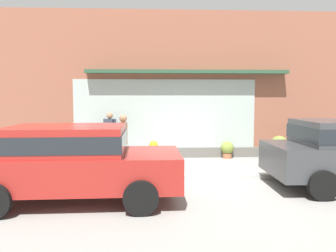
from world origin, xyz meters
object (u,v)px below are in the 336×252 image
(potted_plant_near_hydrant, at_px, (227,149))
(pedestrian_with_handbag, at_px, (123,138))
(potted_plant_window_center, at_px, (322,146))
(fire_hydrant, at_px, (154,156))
(pedestrian_passerby, at_px, (110,132))
(parked_car_red, at_px, (74,159))
(potted_plant_window_right, at_px, (47,148))
(potted_plant_by_entrance, at_px, (279,146))

(potted_plant_near_hydrant, bearing_deg, pedestrian_with_handbag, -149.64)
(potted_plant_window_center, bearing_deg, fire_hydrant, -164.20)
(fire_hydrant, relative_size, potted_plant_window_center, 1.11)
(pedestrian_with_handbag, bearing_deg, pedestrian_passerby, 7.20)
(pedestrian_with_handbag, bearing_deg, parked_car_red, 152.38)
(parked_car_red, relative_size, potted_plant_window_right, 4.40)
(potted_plant_near_hydrant, xyz_separation_m, potted_plant_window_right, (-6.22, -0.30, 0.13))
(pedestrian_passerby, bearing_deg, potted_plant_by_entrance, 23.32)
(fire_hydrant, relative_size, potted_plant_window_right, 0.94)
(pedestrian_with_handbag, xyz_separation_m, potted_plant_by_entrance, (5.23, 1.68, -0.51))
(fire_hydrant, bearing_deg, pedestrian_passerby, 129.45)
(pedestrian_passerby, relative_size, potted_plant_by_entrance, 1.97)
(potted_plant_window_center, xyz_separation_m, potted_plant_by_entrance, (-1.59, -0.08, 0.01))
(potted_plant_window_center, distance_m, potted_plant_window_right, 9.54)
(fire_hydrant, xyz_separation_m, potted_plant_window_right, (-3.59, 1.69, 0.01))
(potted_plant_near_hydrant, bearing_deg, potted_plant_window_center, -5.12)
(potted_plant_window_center, height_order, potted_plant_near_hydrant, potted_plant_window_center)
(parked_car_red, distance_m, potted_plant_by_entrance, 7.43)
(potted_plant_window_center, bearing_deg, potted_plant_by_entrance, -177.11)
(potted_plant_window_center, bearing_deg, parked_car_red, -149.88)
(parked_car_red, relative_size, potted_plant_by_entrance, 5.07)
(pedestrian_with_handbag, relative_size, potted_plant_window_right, 1.74)
(pedestrian_with_handbag, height_order, potted_plant_window_right, pedestrian_with_handbag)
(pedestrian_with_handbag, distance_m, potted_plant_near_hydrant, 4.11)
(fire_hydrant, bearing_deg, potted_plant_window_center, 15.80)
(parked_car_red, height_order, potted_plant_window_center, parked_car_red)
(fire_hydrant, xyz_separation_m, potted_plant_near_hydrant, (2.63, 1.98, -0.12))
(pedestrian_with_handbag, relative_size, potted_plant_by_entrance, 2.00)
(potted_plant_window_center, bearing_deg, potted_plant_near_hydrant, 174.88)
(fire_hydrant, relative_size, parked_car_red, 0.21)
(pedestrian_with_handbag, height_order, potted_plant_by_entrance, pedestrian_with_handbag)
(pedestrian_passerby, xyz_separation_m, potted_plant_window_right, (-2.09, -0.13, -0.51))
(parked_car_red, bearing_deg, potted_plant_by_entrance, 34.48)
(fire_hydrant, xyz_separation_m, potted_plant_by_entrance, (4.36, 1.60, 0.02))
(pedestrian_passerby, relative_size, potted_plant_window_right, 1.72)
(pedestrian_passerby, xyz_separation_m, parked_car_red, (-0.16, -4.55, -0.08))
(potted_plant_by_entrance, bearing_deg, pedestrian_with_handbag, -162.24)
(pedestrian_with_handbag, relative_size, parked_car_red, 0.40)
(potted_plant_near_hydrant, bearing_deg, potted_plant_by_entrance, -12.31)
(potted_plant_window_center, height_order, potted_plant_window_right, potted_plant_window_right)
(potted_plant_by_entrance, bearing_deg, pedestrian_passerby, 177.93)
(parked_car_red, relative_size, potted_plant_near_hydrant, 7.03)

